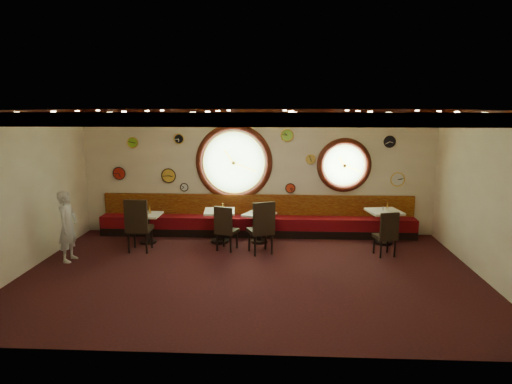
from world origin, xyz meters
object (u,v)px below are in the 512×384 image
at_px(chair_b, 225,225).
at_px(condiment_a_pepper, 149,212).
at_px(condiment_c_salt, 258,211).
at_px(condiment_d_salt, 383,208).
at_px(condiment_b_salt, 216,208).
at_px(condiment_d_bottle, 387,206).
at_px(table_c, 259,224).
at_px(chair_a, 138,222).
at_px(table_b, 220,222).
at_px(waiter, 68,226).
at_px(condiment_a_salt, 144,212).
at_px(table_d, 384,223).
at_px(condiment_a_bottle, 150,210).
at_px(condiment_d_pepper, 387,209).
at_px(chair_d, 387,231).
at_px(chair_c, 262,224).
at_px(condiment_b_bottle, 223,206).
at_px(condiment_c_pepper, 260,212).
at_px(condiment_b_pepper, 221,209).
at_px(table_a, 147,225).
at_px(condiment_c_bottle, 264,210).

xyz_separation_m(chair_b, condiment_a_pepper, (-1.91, 0.51, 0.17)).
distance_m(condiment_c_salt, condiment_d_salt, 2.99).
distance_m(condiment_b_salt, condiment_d_bottle, 4.11).
distance_m(table_c, condiment_d_bottle, 3.10).
bearing_deg(chair_a, table_b, 26.89).
height_order(chair_a, waiter, waiter).
bearing_deg(table_b, condiment_a_salt, -175.51).
relative_size(table_d, condiment_d_salt, 8.89).
bearing_deg(condiment_a_bottle, condiment_d_salt, 1.66).
bearing_deg(chair_b, condiment_b_salt, 131.89).
xyz_separation_m(table_b, condiment_a_salt, (-1.80, -0.14, 0.27)).
distance_m(condiment_a_pepper, condiment_d_bottle, 5.73).
bearing_deg(condiment_d_pepper, chair_d, -101.88).
distance_m(chair_c, condiment_d_bottle, 3.14).
height_order(chair_a, chair_b, chair_a).
xyz_separation_m(condiment_a_salt, condiment_b_bottle, (1.86, 0.28, 0.10)).
xyz_separation_m(table_d, condiment_a_bottle, (-5.64, -0.16, 0.30)).
relative_size(condiment_a_salt, condiment_d_bottle, 0.58).
height_order(condiment_c_pepper, condiment_b_bottle, condiment_b_bottle).
height_order(chair_b, condiment_b_pepper, chair_b).
distance_m(table_c, chair_c, 0.93).
bearing_deg(condiment_b_salt, condiment_b_pepper, -34.04).
bearing_deg(table_c, table_a, -176.33).
distance_m(condiment_a_pepper, condiment_c_pepper, 2.67).
distance_m(condiment_a_pepper, condiment_c_bottle, 2.78).
distance_m(table_b, condiment_b_bottle, 0.40).
height_order(condiment_b_salt, condiment_c_salt, condiment_b_salt).
relative_size(condiment_a_bottle, condiment_c_bottle, 1.18).
height_order(condiment_b_pepper, waiter, waiter).
bearing_deg(condiment_a_bottle, table_b, 2.07).
bearing_deg(table_b, condiment_b_salt, 164.62).
height_order(chair_b, condiment_d_pepper, chair_b).
bearing_deg(table_b, condiment_a_bottle, -177.93).
bearing_deg(chair_a, condiment_a_bottle, 86.96).
bearing_deg(condiment_d_bottle, condiment_c_pepper, -176.82).
xyz_separation_m(condiment_c_salt, condiment_d_salt, (2.99, 0.05, 0.10)).
bearing_deg(chair_d, condiment_c_bottle, 146.37).
bearing_deg(table_c, condiment_c_pepper, -69.98).
xyz_separation_m(condiment_a_bottle, condiment_d_bottle, (5.72, 0.22, 0.10)).
height_order(condiment_d_salt, condiment_a_bottle, condiment_d_salt).
bearing_deg(condiment_b_pepper, condiment_d_bottle, 3.16).
bearing_deg(table_a, condiment_a_salt, 179.02).
bearing_deg(chair_a, condiment_d_bottle, 10.56).
bearing_deg(chair_d, condiment_b_bottle, 150.13).
relative_size(condiment_d_salt, condiment_a_pepper, 0.98).
bearing_deg(table_a, condiment_c_bottle, 4.07).
xyz_separation_m(condiment_c_salt, condiment_d_pepper, (3.07, -0.01, 0.10)).
height_order(table_c, waiter, waiter).
bearing_deg(condiment_d_pepper, chair_c, -162.82).
bearing_deg(table_d, condiment_a_pepper, -177.39).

